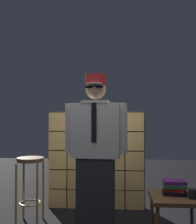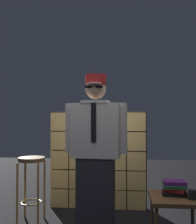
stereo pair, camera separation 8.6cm
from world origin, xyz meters
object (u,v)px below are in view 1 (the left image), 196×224
at_px(book_stack, 174,187).
at_px(coffee_mug, 192,194).
at_px(bar_stool, 30,174).
at_px(standing_person, 96,151).
at_px(side_table, 176,202).

relative_size(book_stack, coffee_mug, 2.04).
distance_m(bar_stool, book_stack, 1.77).
bearing_deg(standing_person, bar_stool, 165.83).
bearing_deg(coffee_mug, side_table, 149.68).
relative_size(standing_person, bar_stool, 2.22).
bearing_deg(book_stack, standing_person, 169.36).
xyz_separation_m(bar_stool, book_stack, (1.71, -0.45, -0.02)).
distance_m(side_table, book_stack, 0.15).
bearing_deg(bar_stool, coffee_mug, -17.43).
distance_m(standing_person, side_table, 1.01).
bearing_deg(book_stack, side_table, -83.92).
relative_size(side_table, book_stack, 2.02).
distance_m(side_table, coffee_mug, 0.21).
bearing_deg(standing_person, book_stack, -5.97).
height_order(side_table, book_stack, book_stack).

